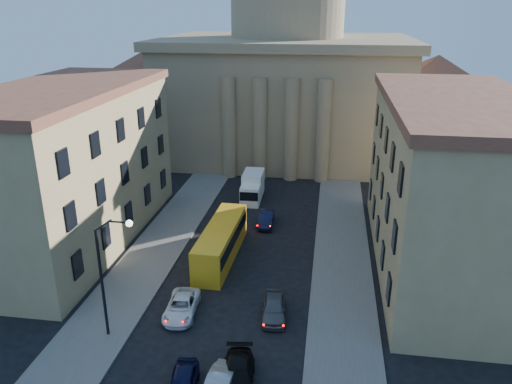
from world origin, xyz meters
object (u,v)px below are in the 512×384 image
street_lamp (108,268)px  city_bus (221,241)px  box_truck (252,187)px  car_left_near (183,383)px

street_lamp → city_bus: size_ratio=0.80×
street_lamp → box_truck: size_ratio=1.56×
street_lamp → car_left_near: (6.12, -4.48, -4.60)m
car_left_near → city_bus: city_bus is taller
city_bus → box_truck: same height
car_left_near → box_truck: 31.41m
street_lamp → box_truck: 27.68m
box_truck → street_lamp: bearing=-102.2°
city_bus → box_truck: (0.49, 14.67, -0.20)m
city_bus → box_truck: bearing=89.6°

